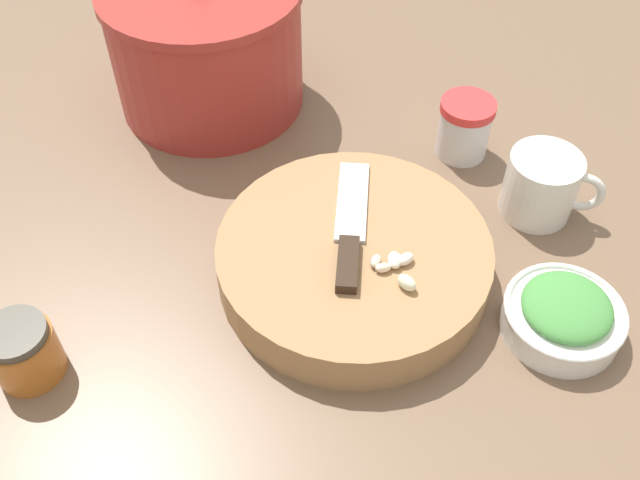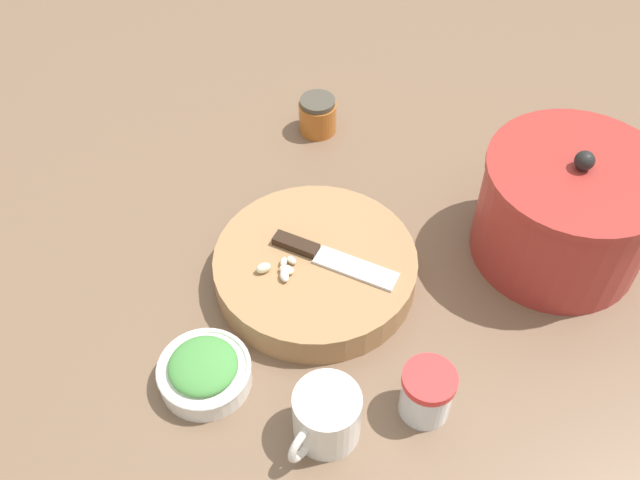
{
  "view_description": "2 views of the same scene",
  "coord_description": "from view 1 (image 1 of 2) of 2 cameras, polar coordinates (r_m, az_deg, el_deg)",
  "views": [
    {
      "loc": [
        -0.02,
        -0.53,
        0.63
      ],
      "look_at": [
        0.01,
        -0.02,
        0.06
      ],
      "focal_mm": 40.0,
      "sensor_mm": 36.0,
      "label": 1
    },
    {
      "loc": [
        0.67,
        0.18,
        0.85
      ],
      "look_at": [
        0.03,
        -0.03,
        0.08
      ],
      "focal_mm": 40.0,
      "sensor_mm": 36.0,
      "label": 2
    }
  ],
  "objects": [
    {
      "name": "cutting_board",
      "position": [
        0.79,
        2.69,
        -1.58
      ],
      "size": [
        0.3,
        0.3,
        0.05
      ],
      "color": "#9E754C",
      "rests_on": "ground_plane"
    },
    {
      "name": "chef_knife",
      "position": [
        0.77,
        2.43,
        0.77
      ],
      "size": [
        0.05,
        0.2,
        0.01
      ],
      "rotation": [
        0.0,
        0.0,
        6.15
      ],
      "color": "black",
      "rests_on": "cutting_board"
    },
    {
      "name": "herb_bowl",
      "position": [
        0.78,
        18.91,
        -5.69
      ],
      "size": [
        0.13,
        0.13,
        0.05
      ],
      "color": "silver",
      "rests_on": "ground_plane"
    },
    {
      "name": "stock_pot",
      "position": [
        1.0,
        -9.05,
        15.07
      ],
      "size": [
        0.26,
        0.26,
        0.2
      ],
      "color": "#9E2D28",
      "rests_on": "ground_plane"
    },
    {
      "name": "garlic_cloves",
      "position": [
        0.74,
        6.17,
        -2.21
      ],
      "size": [
        0.05,
        0.06,
        0.02
      ],
      "color": "silver",
      "rests_on": "cutting_board"
    },
    {
      "name": "coffee_mug",
      "position": [
        0.89,
        17.35,
        4.18
      ],
      "size": [
        0.11,
        0.09,
        0.08
      ],
      "color": "silver",
      "rests_on": "ground_plane"
    },
    {
      "name": "spice_jar",
      "position": [
        0.95,
        11.48,
        8.81
      ],
      "size": [
        0.07,
        0.07,
        0.08
      ],
      "color": "silver",
      "rests_on": "ground_plane"
    },
    {
      "name": "honey_jar",
      "position": [
        0.76,
        -22.64,
        -8.19
      ],
      "size": [
        0.07,
        0.07,
        0.07
      ],
      "color": "#B26023",
      "rests_on": "ground_plane"
    },
    {
      "name": "ground_plane",
      "position": [
        0.82,
        -0.49,
        -1.42
      ],
      "size": [
        5.0,
        5.0,
        0.0
      ],
      "primitive_type": "plane",
      "color": "brown"
    }
  ]
}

